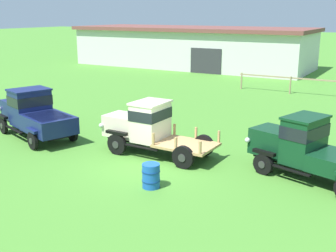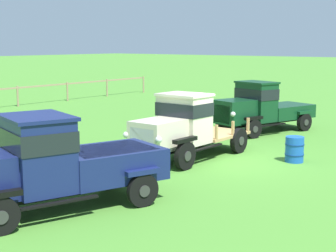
% 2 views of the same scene
% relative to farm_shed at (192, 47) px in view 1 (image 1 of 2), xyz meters
% --- Properties ---
extents(ground_plane, '(240.00, 240.00, 0.00)m').
position_rel_farm_shed_xyz_m(ground_plane, '(12.65, -28.29, -2.12)').
color(ground_plane, '#47842D').
extents(farm_shed, '(25.51, 9.41, 4.20)m').
position_rel_farm_shed_xyz_m(farm_shed, '(0.00, 0.00, 0.00)').
color(farm_shed, silver).
rests_on(farm_shed, ground).
extents(vintage_truck_foreground_near, '(5.47, 3.32, 2.25)m').
position_rel_farm_shed_xyz_m(vintage_truck_foreground_near, '(5.82, -27.69, -0.99)').
color(vintage_truck_foreground_near, black).
rests_on(vintage_truck_foreground_near, ground).
extents(vintage_truck_second_in_line, '(5.05, 2.04, 2.20)m').
position_rel_farm_shed_xyz_m(vintage_truck_second_in_line, '(11.70, -27.00, -0.98)').
color(vintage_truck_second_in_line, black).
rests_on(vintage_truck_second_in_line, ground).
extents(vintage_truck_midrow_center, '(5.18, 3.07, 2.21)m').
position_rel_farm_shed_xyz_m(vintage_truck_midrow_center, '(18.20, -26.47, -1.05)').
color(vintage_truck_midrow_center, black).
rests_on(vintage_truck_midrow_center, ground).
extents(oil_drum_beside_row, '(0.62, 0.62, 0.84)m').
position_rel_farm_shed_xyz_m(oil_drum_beside_row, '(13.81, -30.03, -1.70)').
color(oil_drum_beside_row, '#1951B2').
rests_on(oil_drum_beside_row, ground).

